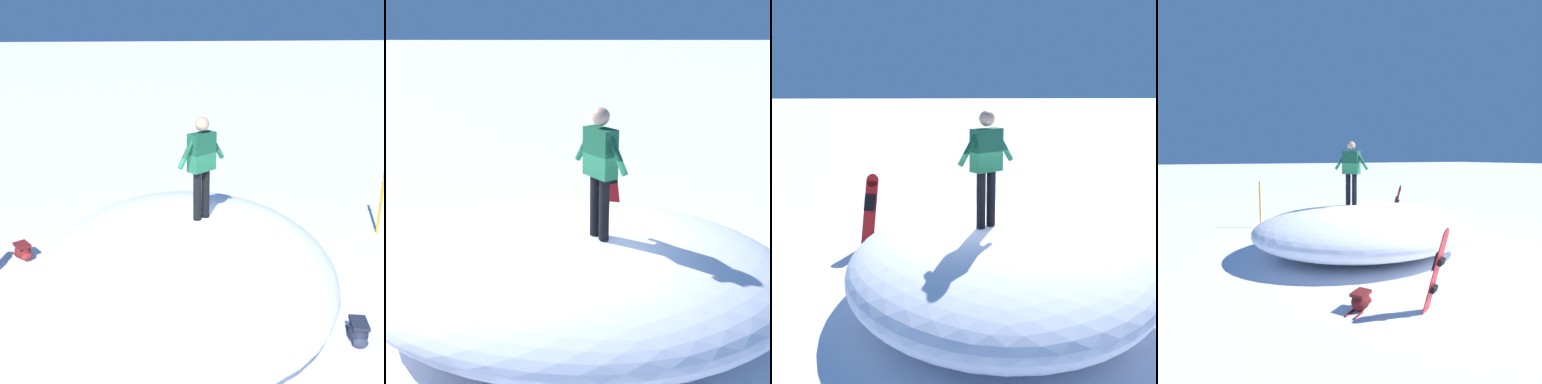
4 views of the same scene
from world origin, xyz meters
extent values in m
plane|color=white|center=(0.00, 0.00, 0.00)|extent=(240.00, 240.00, 0.00)
ellipsoid|color=white|center=(-0.27, -0.17, 0.66)|extent=(6.71, 5.45, 1.33)
cylinder|color=black|center=(-0.54, 0.03, 1.76)|extent=(0.14, 0.14, 0.87)
cylinder|color=black|center=(-0.66, 0.20, 1.76)|extent=(0.14, 0.14, 0.87)
cube|color=#195638|center=(-0.60, 0.12, 2.52)|extent=(0.46, 0.52, 0.65)
sphere|color=tan|center=(-0.60, 0.12, 2.99)|extent=(0.24, 0.24, 0.24)
cylinder|color=#195638|center=(-0.40, -0.15, 2.58)|extent=(0.31, 0.38, 0.53)
cylinder|color=#195638|center=(-0.79, 0.38, 2.58)|extent=(0.31, 0.38, 0.53)
cube|color=red|center=(-1.08, -4.03, 0.69)|extent=(0.41, 0.43, 1.39)
cylinder|color=red|center=(-1.00, -4.17, 1.39)|extent=(0.29, 0.21, 0.28)
cube|color=black|center=(-1.07, -4.04, 0.94)|extent=(0.25, 0.19, 0.33)
cube|color=black|center=(-1.03, -4.12, 0.94)|extent=(0.21, 0.17, 0.12)
cube|color=black|center=(-1.08, -4.02, 0.44)|extent=(0.21, 0.17, 0.12)
ellipsoid|color=maroon|center=(-2.12, -3.32, 0.16)|extent=(0.53, 0.49, 0.33)
ellipsoid|color=maroon|center=(-1.96, -3.21, 0.11)|extent=(0.23, 0.26, 0.16)
cube|color=maroon|center=(-2.12, -3.32, 0.30)|extent=(0.44, 0.41, 0.06)
cylinder|color=maroon|center=(-2.37, -3.38, 0.01)|extent=(0.27, 0.19, 0.04)
cylinder|color=maroon|center=(-2.28, -3.52, 0.01)|extent=(0.27, 0.19, 0.04)
camera|label=1|loc=(7.01, -1.11, 4.56)|focal=44.62mm
camera|label=2|loc=(-0.30, 6.48, 4.13)|focal=47.14mm
camera|label=3|loc=(-7.83, 0.70, 3.48)|focal=45.50mm
camera|label=4|loc=(-4.79, -8.28, 2.69)|focal=31.17mm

